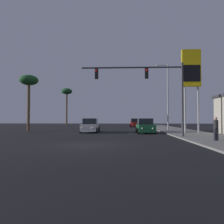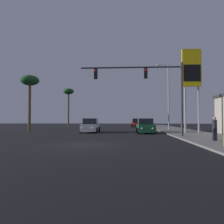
% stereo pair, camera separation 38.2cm
% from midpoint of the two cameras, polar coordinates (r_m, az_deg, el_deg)
% --- Properties ---
extents(ground_plane, '(120.00, 120.00, 0.00)m').
position_cam_midpoint_polar(ground_plane, '(14.06, -6.55, -8.51)').
color(ground_plane, black).
extents(sidewalk_right, '(5.00, 60.00, 0.12)m').
position_cam_midpoint_polar(sidewalk_right, '(24.84, 20.05, -5.33)').
color(sidewalk_right, gray).
rests_on(sidewalk_right, ground).
extents(car_green, '(2.04, 4.32, 1.68)m').
position_cam_midpoint_polar(car_green, '(25.44, 9.14, -3.74)').
color(car_green, '#195933').
rests_on(car_green, ground).
extents(car_white, '(2.04, 4.32, 1.68)m').
position_cam_midpoint_polar(car_white, '(26.47, -5.25, -3.67)').
color(car_white, silver).
rests_on(car_white, ground).
extents(car_red, '(2.04, 4.32, 1.68)m').
position_cam_midpoint_polar(car_red, '(44.02, 6.66, -2.89)').
color(car_red, maroon).
rests_on(car_red, ground).
extents(traffic_light_mast, '(9.02, 0.36, 6.50)m').
position_cam_midpoint_polar(traffic_light_mast, '(19.76, 10.64, 7.47)').
color(traffic_light_mast, '#38383D').
rests_on(traffic_light_mast, sidewalk_right).
extents(street_lamp, '(1.74, 0.24, 9.00)m').
position_cam_midpoint_polar(street_lamp, '(30.63, 14.66, 4.80)').
color(street_lamp, '#99999E').
rests_on(street_lamp, sidewalk_right).
extents(gas_station_sign, '(2.00, 0.42, 9.00)m').
position_cam_midpoint_polar(gas_station_sign, '(25.32, 20.46, 9.66)').
color(gas_station_sign, '#99999E').
rests_on(gas_station_sign, sidewalk_right).
extents(pedestrian_on_sidewalk, '(0.34, 0.32, 1.67)m').
position_cam_midpoint_polar(pedestrian_on_sidewalk, '(17.00, 25.81, -3.67)').
color(pedestrian_on_sidewalk, '#23232D').
rests_on(pedestrian_on_sidewalk, sidewalk_right).
extents(palm_tree_near, '(2.40, 2.40, 7.34)m').
position_cam_midpoint_polar(palm_tree_near, '(30.68, -20.35, 7.14)').
color(palm_tree_near, brown).
rests_on(palm_tree_near, ground).
extents(palm_tree_far, '(2.40, 2.40, 8.39)m').
position_cam_midpoint_polar(palm_tree_far, '(49.63, -11.08, 4.80)').
color(palm_tree_far, brown).
rests_on(palm_tree_far, ground).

